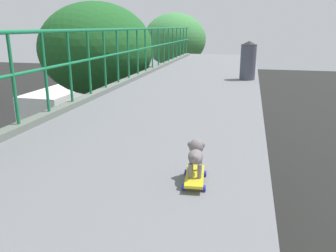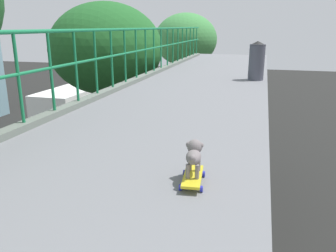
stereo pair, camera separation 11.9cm
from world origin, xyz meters
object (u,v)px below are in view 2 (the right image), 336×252
(small_dog, at_px, (194,154))
(litter_bin, at_px, (257,60))
(car_grey_fifth, at_px, (35,200))
(city_bus, at_px, (96,100))
(toy_skateboard, at_px, (193,177))

(small_dog, distance_m, litter_bin, 6.31)
(litter_bin, bearing_deg, small_dog, -93.33)
(car_grey_fifth, xyz_separation_m, city_bus, (-3.75, 12.42, 1.08))
(small_dog, xyz_separation_m, litter_bin, (0.37, 6.29, 0.24))
(city_bus, xyz_separation_m, small_dog, (11.05, -19.31, 4.09))
(city_bus, distance_m, litter_bin, 17.85)
(car_grey_fifth, xyz_separation_m, small_dog, (7.31, -6.89, 5.17))
(small_dog, relative_size, litter_bin, 0.35)
(toy_skateboard, xyz_separation_m, litter_bin, (0.36, 6.35, 0.44))
(toy_skateboard, bearing_deg, small_dog, 94.00)
(car_grey_fifth, height_order, litter_bin, litter_bin)
(toy_skateboard, xyz_separation_m, small_dog, (-0.00, 0.06, 0.20))
(small_dog, bearing_deg, litter_bin, 86.67)
(city_bus, bearing_deg, toy_skateboard, -60.28)
(toy_skateboard, height_order, small_dog, small_dog)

